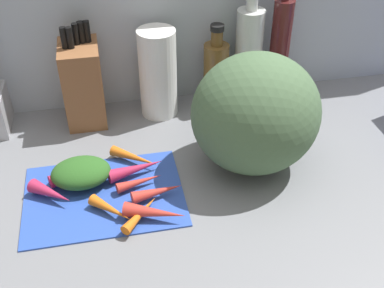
% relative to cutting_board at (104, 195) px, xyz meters
% --- Properties ---
extents(ground_plane, '(1.70, 0.80, 0.03)m').
position_rel_cutting_board_xyz_m(ground_plane, '(0.25, 0.03, -0.02)').
color(ground_plane, slate).
extents(cutting_board, '(0.35, 0.26, 0.01)m').
position_rel_cutting_board_xyz_m(cutting_board, '(0.00, 0.00, 0.00)').
color(cutting_board, '#2D51B7').
rests_on(cutting_board, ground_plane).
extents(carrot_0, '(0.11, 0.05, 0.02)m').
position_rel_cutting_board_xyz_m(carrot_0, '(0.08, 0.01, 0.02)').
color(carrot_0, red).
rests_on(carrot_0, cutting_board).
extents(carrot_1, '(0.09, 0.10, 0.02)m').
position_rel_cutting_board_xyz_m(carrot_1, '(0.07, -0.09, 0.02)').
color(carrot_1, orange).
rests_on(carrot_1, cutting_board).
extents(carrot_2, '(0.12, 0.04, 0.03)m').
position_rel_cutting_board_xyz_m(carrot_2, '(-0.04, 0.06, 0.02)').
color(carrot_2, orange).
rests_on(carrot_2, cutting_board).
extents(carrot_3, '(0.14, 0.08, 0.03)m').
position_rel_cutting_board_xyz_m(carrot_3, '(0.10, -0.10, 0.02)').
color(carrot_3, red).
rests_on(carrot_3, cutting_board).
extents(carrot_4, '(0.13, 0.07, 0.03)m').
position_rel_cutting_board_xyz_m(carrot_4, '(-0.06, 0.07, 0.02)').
color(carrot_4, '#B2264C').
rests_on(carrot_4, cutting_board).
extents(carrot_5, '(0.14, 0.06, 0.03)m').
position_rel_cutting_board_xyz_m(carrot_5, '(0.08, 0.05, 0.02)').
color(carrot_5, '#B2264C').
rests_on(carrot_5, cutting_board).
extents(carrot_6, '(0.09, 0.09, 0.03)m').
position_rel_cutting_board_xyz_m(carrot_6, '(0.01, -0.07, 0.02)').
color(carrot_6, orange).
rests_on(carrot_6, cutting_board).
extents(carrot_7, '(0.12, 0.05, 0.03)m').
position_rel_cutting_board_xyz_m(carrot_7, '(0.12, -0.03, 0.02)').
color(carrot_7, red).
rests_on(carrot_7, cutting_board).
extents(carrot_8, '(0.10, 0.09, 0.03)m').
position_rel_cutting_board_xyz_m(carrot_8, '(-0.11, 0.01, 0.02)').
color(carrot_8, '#B2264C').
rests_on(carrot_8, cutting_board).
extents(carrot_9, '(0.12, 0.10, 0.03)m').
position_rel_cutting_board_xyz_m(carrot_9, '(0.08, 0.10, 0.02)').
color(carrot_9, orange).
rests_on(carrot_9, cutting_board).
extents(carrot_greens_pile, '(0.14, 0.10, 0.06)m').
position_rel_cutting_board_xyz_m(carrot_greens_pile, '(-0.05, 0.05, 0.03)').
color(carrot_greens_pile, '#2D6023').
rests_on(carrot_greens_pile, cutting_board).
extents(winter_squash, '(0.30, 0.28, 0.29)m').
position_rel_cutting_board_xyz_m(winter_squash, '(0.36, 0.05, 0.14)').
color(winter_squash, '#4C6B47').
rests_on(winter_squash, ground_plane).
extents(knife_block, '(0.10, 0.16, 0.27)m').
position_rel_cutting_board_xyz_m(knife_block, '(-0.03, 0.34, 0.11)').
color(knife_block, brown).
rests_on(knife_block, ground_plane).
extents(paper_towel_roll, '(0.10, 0.10, 0.25)m').
position_rel_cutting_board_xyz_m(paper_towel_roll, '(0.17, 0.32, 0.12)').
color(paper_towel_roll, white).
rests_on(paper_towel_roll, ground_plane).
extents(bottle_0, '(0.07, 0.07, 0.24)m').
position_rel_cutting_board_xyz_m(bottle_0, '(0.34, 0.34, 0.09)').
color(bottle_0, brown).
rests_on(bottle_0, ground_plane).
extents(bottle_1, '(0.08, 0.08, 0.35)m').
position_rel_cutting_board_xyz_m(bottle_1, '(0.43, 0.34, 0.14)').
color(bottle_1, silver).
rests_on(bottle_1, ground_plane).
extents(bottle_2, '(0.06, 0.06, 0.36)m').
position_rel_cutting_board_xyz_m(bottle_2, '(0.52, 0.33, 0.15)').
color(bottle_2, '#471919').
rests_on(bottle_2, ground_plane).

